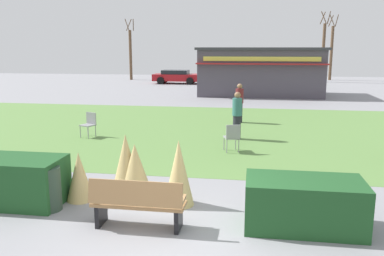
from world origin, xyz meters
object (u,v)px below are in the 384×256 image
Objects in this scene: cafe_chair_east at (232,136)px; parked_car_center_slot at (240,77)px; parked_car_west_slot at (177,76)px; tree_right_bg at (130,53)px; trash_bin at (48,189)px; person_strolling at (237,115)px; food_kiosk at (260,71)px; parked_car_east_slot at (288,78)px; tree_left_bg at (331,52)px; cafe_chair_west at (89,123)px; person_standing at (239,103)px; park_bench at (138,203)px; tree_center_bg at (323,51)px.

cafe_chair_east is 0.20× the size of parked_car_center_slot.
tree_right_bg is (-5.31, 3.55, 1.94)m from parked_car_west_slot.
parked_car_west_slot is (-2.76, 28.39, 0.20)m from trash_bin.
food_kiosk is at bearing -94.67° from person_strolling.
parked_car_west_slot is at bearing -179.98° from parked_car_east_slot.
parked_car_west_slot is at bearing -156.65° from tree_left_bg.
trash_bin is 6.79m from cafe_chair_west.
parked_car_west_slot is 0.71× the size of tree_right_bg.
trash_bin and cafe_chair_east have the same top height.
trash_bin is 1.00× the size of cafe_chair_east.
parked_car_center_slot reaches higher than cafe_chair_east.
parked_car_west_slot is (-6.21, 18.16, -0.22)m from person_standing.
person_standing is 19.19m from parked_car_west_slot.
park_bench is at bearing 88.32° from person_standing.
tree_center_bg is (13.07, 3.69, 2.18)m from parked_car_west_slot.
tree_left_bg reaches higher than parked_car_center_slot.
person_strolling is at bearing -65.15° from tree_right_bg.
tree_left_bg reaches higher than tree_right_bg.
person_strolling is at bearing 96.41° from person_standing.
parked_car_west_slot is at bearing -164.24° from tree_center_bg.
trash_bin is at bearing -102.03° from food_kiosk.
parked_car_east_slot is (3.51, 21.41, -0.22)m from person_strolling.
cafe_chair_east is 0.21× the size of parked_car_east_slot.
cafe_chair_west is 0.21× the size of parked_car_east_slot.
person_standing is at bearing -88.01° from parked_car_center_slot.
parked_car_west_slot is at bearing 104.87° from cafe_chair_east.
person_strolling is at bearing 88.01° from cafe_chair_east.
tree_left_bg is (7.03, 13.65, 1.16)m from food_kiosk.
person_standing is 0.39× the size of parked_car_center_slot.
park_bench is 2.10m from trash_bin.
park_bench is at bearing -96.45° from food_kiosk.
tree_center_bg reaches higher than cafe_chair_east.
trash_bin is (-2.02, 0.56, -0.04)m from park_bench.
cafe_chair_west is at bearing 4.20° from person_strolling.
food_kiosk is at bearing -108.66° from parked_car_east_slot.
parked_car_east_slot is 0.68× the size of tree_center_bg.
tree_right_bg reaches higher than cafe_chair_east.
tree_center_bg is (18.39, 0.14, 0.24)m from tree_right_bg.
parked_car_center_slot is at bearing -153.76° from tree_center_bg.
cafe_chair_east is at bearing 56.31° from trash_bin.
tree_center_bg reaches higher than park_bench.
parked_car_east_slot is 15.60m from tree_right_bg.
person_strolling is 0.40× the size of parked_car_west_slot.
cafe_chair_west is at bearing 165.01° from cafe_chair_east.
person_standing is 18.17m from parked_car_center_slot.
tree_right_bg is 18.39m from tree_center_bg.
trash_bin is at bearing -95.66° from parked_car_center_slot.
person_standing reaches higher than cafe_chair_west.
person_strolling is at bearing -88.22° from parked_car_center_slot.
park_bench is 0.29× the size of tree_right_bg.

